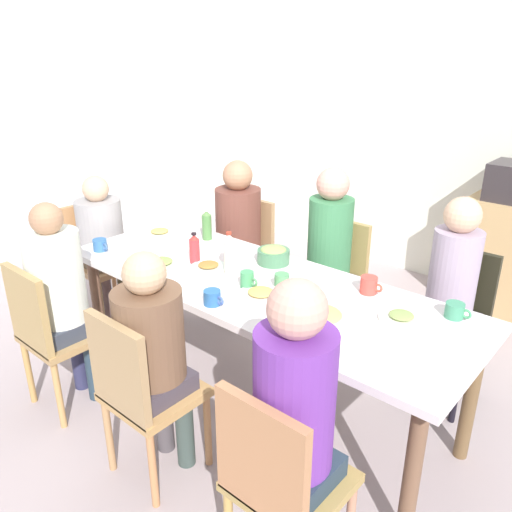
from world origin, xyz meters
The scene contains 34 objects.
ground_plane centered at (0.00, 0.00, 0.00)m, with size 7.51×7.51×0.00m, color #A49396.
wall_back centered at (0.00, 2.47, 1.30)m, with size 6.50×0.12×2.60m, color silver.
dining_table centered at (0.00, 0.00, 0.70)m, with size 2.43×0.86×0.77m.
chair_0 centered at (0.81, -0.81, 0.51)m, with size 0.40×0.40×0.90m.
person_0 centered at (0.81, -0.72, 0.76)m, with size 0.30×0.30×1.28m.
chair_1 centered at (0.00, -0.81, 0.51)m, with size 0.40×0.40×0.90m.
person_1 centered at (0.00, -0.72, 0.70)m, with size 0.31×0.31×1.16m.
chair_2 centered at (-1.59, 0.00, 0.51)m, with size 0.40×0.40×0.90m.
person_2 centered at (-1.50, 0.00, 0.69)m, with size 0.33×0.33×1.13m.
chair_3 centered at (-0.81, 0.81, 0.51)m, with size 0.40×0.40×0.90m.
person_3 centered at (-0.81, 0.72, 0.74)m, with size 0.34×0.34×1.22m.
chair_4 centered at (0.00, 0.81, 0.51)m, with size 0.40×0.40×0.90m.
person_4 centered at (0.00, 0.72, 0.76)m, with size 0.30×0.30×1.28m.
chair_5 centered at (0.81, 0.81, 0.51)m, with size 0.40×0.40×0.90m.
person_5 centered at (0.81, 0.72, 0.73)m, with size 0.30×0.30×1.24m.
chair_6 centered at (-0.81, -0.81, 0.51)m, with size 0.40×0.40×0.90m.
person_6 centered at (-0.81, -0.72, 0.73)m, with size 0.30×0.30×1.23m.
plate_0 centered at (-1.01, 0.15, 0.79)m, with size 0.22×0.22×0.04m.
plate_1 centered at (0.80, 0.12, 0.79)m, with size 0.21×0.21×0.04m.
plate_2 centered at (-0.57, -0.20, 0.79)m, with size 0.25×0.25×0.04m.
plate_3 centered at (0.14, -0.13, 0.79)m, with size 0.24×0.24×0.04m.
plate_4 centered at (-0.32, -0.05, 0.79)m, with size 0.22×0.22×0.04m.
bowl_0 centered at (0.55, -0.20, 0.82)m, with size 0.25×0.25×0.09m.
bowl_1 centered at (-0.09, 0.27, 0.82)m, with size 0.19×0.19×0.10m.
cup_0 centered at (-1.05, -0.29, 0.81)m, with size 0.12×0.09×0.08m.
cup_1 centered at (0.16, 0.02, 0.81)m, with size 0.11×0.08×0.08m.
cup_2 centered at (0.02, -0.09, 0.82)m, with size 0.11×0.07×0.09m.
cup_3 centered at (0.54, 0.28, 0.82)m, with size 0.12×0.09×0.09m.
cup_4 centered at (0.02, -0.35, 0.81)m, with size 0.12×0.09×0.08m.
cup_5 centered at (0.98, 0.31, 0.81)m, with size 0.12×0.09×0.07m.
bottle_0 centered at (-0.45, -0.04, 0.86)m, with size 0.06×0.06×0.19m.
bottle_1 centered at (-0.17, -0.03, 0.89)m, with size 0.06×0.06×0.25m.
bottle_2 centered at (-0.69, 0.30, 0.87)m, with size 0.06×0.06×0.21m.
side_cabinet centered at (0.75, 2.17, 0.45)m, with size 0.70×0.44×0.90m, color tan.
Camera 1 is at (1.66, -1.92, 1.95)m, focal length 35.61 mm.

